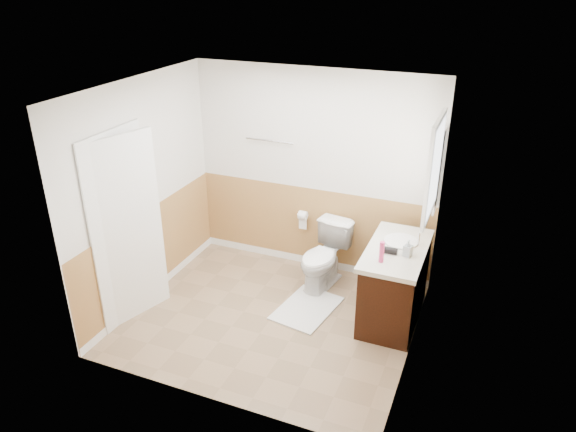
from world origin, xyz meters
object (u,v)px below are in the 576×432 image
at_px(soap_dispenser, 408,248).
at_px(bath_mat, 307,308).
at_px(lotion_bottle, 382,252).
at_px(toilet, 323,257).
at_px(vanity_cabinet, 394,285).

bearing_deg(soap_dispenser, bath_mat, -174.12).
distance_m(lotion_bottle, soap_dispenser, 0.31).
height_order(toilet, bath_mat, toilet).
height_order(bath_mat, lotion_bottle, lotion_bottle).
xyz_separation_m(toilet, lotion_bottle, (0.81, -0.66, 0.57)).
bearing_deg(bath_mat, soap_dispenser, 5.88).
relative_size(toilet, lotion_bottle, 3.51).
xyz_separation_m(lotion_bottle, soap_dispenser, (0.22, 0.22, -0.02)).
distance_m(bath_mat, lotion_bottle, 1.25).
height_order(bath_mat, vanity_cabinet, vanity_cabinet).
distance_m(toilet, bath_mat, 0.66).
height_order(toilet, lotion_bottle, lotion_bottle).
bearing_deg(soap_dispenser, vanity_cabinet, 134.33).
relative_size(lotion_bottle, soap_dispenser, 1.27).
xyz_separation_m(toilet, vanity_cabinet, (0.91, -0.32, 0.01)).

